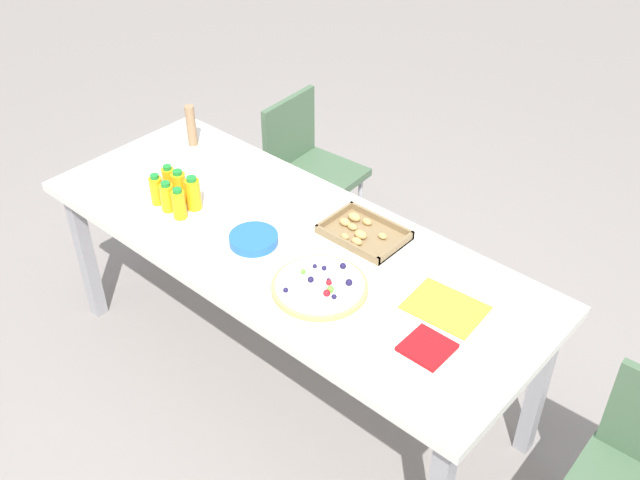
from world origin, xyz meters
name	(u,v)px	position (x,y,z in m)	size (l,w,h in m)	color
ground_plane	(291,372)	(0.00, 0.00, 0.00)	(12.00, 12.00, 0.00)	gray
party_table	(287,252)	(0.00, 0.00, 0.69)	(2.12, 0.83, 0.76)	silver
chair_far_left	(307,163)	(-0.60, 0.78, 0.50)	(0.43, 0.43, 0.83)	#4C6B4C
juice_bottle_0	(157,190)	(-0.57, -0.17, 0.82)	(0.05, 0.05, 0.14)	#F9AF14
juice_bottle_1	(167,197)	(-0.49, -0.18, 0.82)	(0.06, 0.06, 0.13)	#F9AF14
juice_bottle_2	(179,204)	(-0.42, -0.18, 0.82)	(0.06, 0.06, 0.14)	#F9AB14
juice_bottle_3	(169,181)	(-0.57, -0.10, 0.82)	(0.05, 0.05, 0.14)	#F9AB14
juice_bottle_4	(179,187)	(-0.50, -0.10, 0.83)	(0.06, 0.06, 0.15)	#F8AC14
juice_bottle_5	(193,194)	(-0.42, -0.10, 0.83)	(0.06, 0.06, 0.15)	#F8AD14
fruit_pizza	(320,286)	(0.30, -0.14, 0.77)	(0.35, 0.35, 0.05)	tan
snack_tray	(362,232)	(0.21, 0.21, 0.77)	(0.32, 0.23, 0.04)	olive
plate_stack	(254,239)	(-0.07, -0.10, 0.77)	(0.19, 0.19, 0.03)	blue
napkin_stack	(427,347)	(0.75, -0.13, 0.76)	(0.15, 0.15, 0.01)	red
cardboard_tube	(191,126)	(-0.83, 0.24, 0.85)	(0.04, 0.04, 0.20)	#9E7A56
paper_folder	(445,307)	(0.69, 0.08, 0.76)	(0.26, 0.20, 0.01)	yellow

